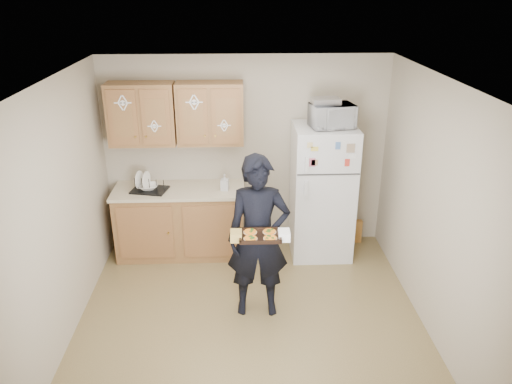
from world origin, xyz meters
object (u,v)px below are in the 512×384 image
baking_tray (260,236)px  refrigerator (322,192)px  person (258,238)px  dish_rack (149,184)px  microwave (332,116)px

baking_tray → refrigerator: bearing=61.5°
refrigerator → baking_tray: size_ratio=4.27×
person → dish_rack: (-1.30, 1.25, 0.11)m
person → dish_rack: bearing=136.5°
microwave → dish_rack: size_ratio=1.19×
refrigerator → person: size_ratio=0.97×
dish_rack → baking_tray: bearing=-50.1°
person → baking_tray: person is taller
refrigerator → person: bearing=-124.7°
person → microwave: bearing=53.0°
person → dish_rack: 1.80m
person → dish_rack: person is taller
baking_tray → microwave: 1.92m
dish_rack → person: bearing=-44.0°
person → baking_tray: 0.35m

